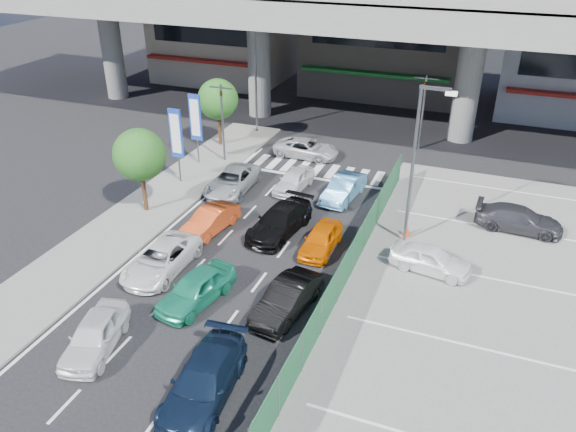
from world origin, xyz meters
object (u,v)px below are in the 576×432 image
at_px(kei_truck_front_right, 344,188).
at_px(signboard_far, 196,120).
at_px(traffic_light_right, 425,94).
at_px(tree_near, 139,155).
at_px(street_lamp_left, 258,69).
at_px(sedan_white_front_mid, 294,180).
at_px(street_lamp_right, 418,154).
at_px(tree_far, 218,99).
at_px(taxi_orange_left, 210,221).
at_px(hatch_black_mid_right, 287,299).
at_px(taxi_orange_right, 321,239).
at_px(parked_sedan_white, 431,259).
at_px(minivan_navy_back, 204,381).
at_px(van_white_back_left, 95,335).
at_px(sedan_black_mid, 280,221).
at_px(parked_sedan_dgrey, 519,219).
at_px(sedan_white_mid_left, 161,259).
at_px(crossing_wagon_silver, 306,148).
at_px(traffic_light_left, 222,104).
at_px(wagon_silver_front_left, 232,181).
at_px(traffic_cone, 407,229).
at_px(taxi_teal_mid, 196,288).
at_px(signboard_near, 176,136).

bearing_deg(kei_truck_front_right, signboard_far, 178.24).
xyz_separation_m(traffic_light_right, tree_near, (-12.50, -15.00, -0.55)).
bearing_deg(street_lamp_left, sedan_white_front_mid, -54.55).
bearing_deg(street_lamp_right, tree_far, 150.42).
distance_m(street_lamp_right, taxi_orange_left, 10.97).
relative_size(hatch_black_mid_right, taxi_orange_right, 1.15).
height_order(street_lamp_left, parked_sedan_white, street_lamp_left).
relative_size(signboard_far, minivan_navy_back, 0.99).
xyz_separation_m(street_lamp_left, hatch_black_mid_right, (9.88, -19.52, -4.10)).
bearing_deg(tree_near, signboard_far, 94.90).
bearing_deg(kei_truck_front_right, street_lamp_left, 143.34).
height_order(van_white_back_left, taxi_orange_right, van_white_back_left).
relative_size(taxi_orange_left, sedan_black_mid, 0.80).
relative_size(tree_near, parked_sedan_dgrey, 1.10).
distance_m(sedan_black_mid, kei_truck_front_right, 5.40).
bearing_deg(traffic_light_right, sedan_white_mid_left, -113.17).
xyz_separation_m(tree_near, crossing_wagon_silver, (5.62, 10.74, -2.78)).
bearing_deg(hatch_black_mid_right, minivan_navy_back, -91.35).
bearing_deg(traffic_light_left, crossing_wagon_silver, 29.57).
bearing_deg(wagon_silver_front_left, street_lamp_right, -13.78).
height_order(hatch_black_mid_right, wagon_silver_front_left, hatch_black_mid_right).
xyz_separation_m(traffic_light_right, wagon_silver_front_left, (-9.20, -10.88, -3.29)).
xyz_separation_m(minivan_navy_back, crossing_wagon_silver, (-3.98, 21.60, -0.08)).
relative_size(street_lamp_left, taxi_orange_right, 2.24).
height_order(wagon_silver_front_left, sedan_white_front_mid, wagon_silver_front_left).
height_order(traffic_light_left, crossing_wagon_silver, traffic_light_left).
xyz_separation_m(signboard_far, wagon_silver_front_left, (3.90, -2.87, -2.41)).
height_order(traffic_light_left, street_lamp_left, street_lamp_left).
height_order(hatch_black_mid_right, taxi_orange_left, hatch_black_mid_right).
xyz_separation_m(hatch_black_mid_right, taxi_orange_right, (-0.24, 5.19, -0.07)).
xyz_separation_m(sedan_white_front_mid, crossing_wagon_silver, (-1.01, 5.11, -0.00)).
bearing_deg(traffic_light_left, taxi_orange_left, -67.62).
distance_m(van_white_back_left, taxi_orange_left, 9.52).
relative_size(taxi_orange_right, traffic_cone, 4.60).
bearing_deg(traffic_cone, signboard_far, 162.85).
xyz_separation_m(taxi_orange_left, crossing_wagon_silver, (1.24, 11.44, -0.02)).
xyz_separation_m(taxi_teal_mid, taxi_orange_right, (3.60, 5.93, -0.08)).
height_order(traffic_light_right, taxi_orange_left, traffic_light_right).
height_order(tree_far, traffic_cone, tree_far).
bearing_deg(taxi_orange_right, tree_near, 178.67).
bearing_deg(crossing_wagon_silver, sedan_white_mid_left, 175.79).
relative_size(minivan_navy_back, taxi_orange_right, 1.33).
distance_m(tree_near, sedan_white_front_mid, 9.13).
relative_size(taxi_teal_mid, taxi_orange_right, 1.14).
distance_m(traffic_light_left, signboard_far, 1.93).
bearing_deg(traffic_light_left, street_lamp_right, -24.16).
relative_size(signboard_near, taxi_teal_mid, 1.16).
bearing_deg(crossing_wagon_silver, minivan_navy_back, -167.95).
height_order(traffic_light_left, taxi_teal_mid, traffic_light_left).
distance_m(taxi_orange_left, sedan_black_mid, 3.62).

